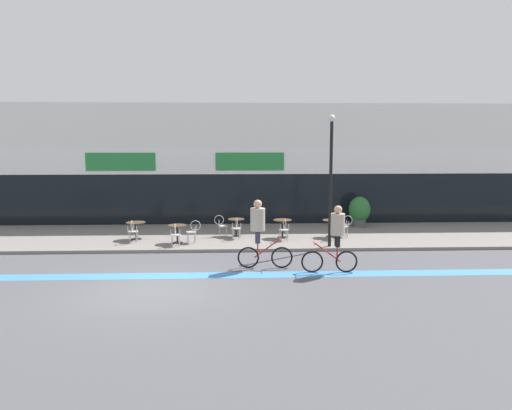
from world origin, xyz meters
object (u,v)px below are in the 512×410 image
object	(u,v)px
cafe_chair_4_side	(345,225)
cyclist_1	(259,228)
bistro_table_1	(177,230)
cafe_chair_2_near	(236,227)
planter_pot	(359,211)
bistro_table_3	(282,225)
cafe_chair_1_side	(193,230)
lamp_post	(331,171)
cafe_chair_1_near	(175,233)
cafe_chair_2_side	(221,224)
cafe_chair_4_near	(334,227)
cyclist_2	(336,234)
bistro_table_0	(136,227)
bistro_table_4	(331,225)
bistro_table_2	(236,224)
cafe_chair_3_near	(284,228)
cafe_chair_0_near	(133,230)

from	to	relation	value
cafe_chair_4_side	cyclist_1	distance (m)	5.91
bistro_table_1	cafe_chair_2_near	bearing A→B (deg)	15.73
cafe_chair_4_side	planter_pot	distance (m)	2.62
bistro_table_3	cafe_chair_1_side	size ratio (longest dim) A/B	0.84
lamp_post	cafe_chair_1_near	bearing A→B (deg)	177.92
cafe_chair_1_side	cyclist_1	world-z (taller)	cyclist_1
bistro_table_3	cafe_chair_2_near	world-z (taller)	cafe_chair_2_near
cafe_chair_2_side	cafe_chair_4_near	distance (m)	4.67
bistro_table_3	cyclist_1	size ratio (longest dim) A/B	0.33
cafe_chair_4_near	cyclist_2	world-z (taller)	cyclist_2
planter_pot	bistro_table_0	bearing A→B (deg)	-165.71
bistro_table_4	cafe_chair_4_side	xyz separation A→B (m)	(0.63, 0.00, 0.01)
bistro_table_2	cyclist_1	bearing A→B (deg)	-81.10
planter_pot	lamp_post	size ratio (longest dim) A/B	0.28
lamp_post	cyclist_1	world-z (taller)	lamp_post
cafe_chair_3_near	cyclist_1	world-z (taller)	cyclist_1
bistro_table_2	planter_pot	xyz separation A→B (m)	(5.75, 2.02, 0.21)
lamp_post	cafe_chair_3_near	bearing A→B (deg)	146.25
bistro_table_0	cyclist_2	distance (m)	8.75
bistro_table_0	lamp_post	distance (m)	8.18
cafe_chair_2_side	cafe_chair_0_near	bearing A→B (deg)	-164.25
bistro_table_2	cafe_chair_2_near	xyz separation A→B (m)	(0.01, -0.63, -0.01)
lamp_post	bistro_table_1	bearing A→B (deg)	171.89
cafe_chair_1_near	cafe_chair_0_near	bearing A→B (deg)	63.01
bistro_table_2	lamp_post	size ratio (longest dim) A/B	0.15
cafe_chair_3_near	cafe_chair_4_near	distance (m)	2.02
cafe_chair_4_near	lamp_post	xyz separation A→B (m)	(-0.39, -1.18, 2.36)
cafe_chair_2_near	cafe_chair_2_side	distance (m)	0.89
cafe_chair_1_near	cafe_chair_1_side	size ratio (longest dim) A/B	1.00
bistro_table_1	cafe_chair_2_side	distance (m)	2.13
cafe_chair_3_near	lamp_post	world-z (taller)	lamp_post
bistro_table_1	bistro_table_2	distance (m)	2.66
cafe_chair_1_near	bistro_table_2	bearing A→B (deg)	-53.58
bistro_table_0	cafe_chair_2_near	size ratio (longest dim) A/B	0.87
bistro_table_4	cafe_chair_1_side	distance (m)	5.73
bistro_table_0	cafe_chair_1_side	world-z (taller)	cafe_chair_1_side
bistro_table_1	cafe_chair_0_near	size ratio (longest dim) A/B	0.81
bistro_table_3	cafe_chair_2_near	size ratio (longest dim) A/B	0.84
bistro_table_0	bistro_table_2	world-z (taller)	bistro_table_2
cyclist_2	cafe_chair_2_near	bearing A→B (deg)	-55.14
bistro_table_0	cyclist_1	distance (m)	6.50
cafe_chair_2_side	cyclist_2	bearing A→B (deg)	-57.35
cafe_chair_1_side	bistro_table_1	bearing A→B (deg)	1.71
cafe_chair_1_side	bistro_table_0	bearing A→B (deg)	-16.35
planter_pot	lamp_post	bearing A→B (deg)	-117.81
cafe_chair_1_near	cafe_chair_4_side	size ratio (longest dim) A/B	1.00
cafe_chair_1_side	cyclist_2	world-z (taller)	cyclist_2
cyclist_1	cafe_chair_4_side	bearing A→B (deg)	51.39
bistro_table_1	cafe_chair_1_near	xyz separation A→B (m)	(0.00, -0.63, 0.00)
cafe_chair_4_near	planter_pot	size ratio (longest dim) A/B	0.64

